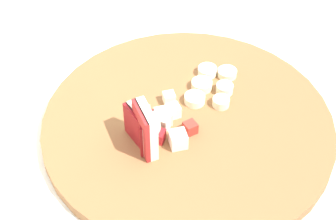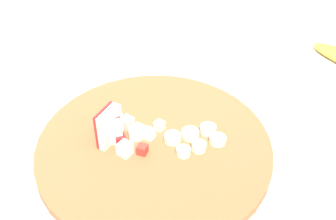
% 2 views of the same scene
% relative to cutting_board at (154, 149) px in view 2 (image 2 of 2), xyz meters
% --- Properties ---
extents(tile_backsplash, '(2.40, 0.04, 1.30)m').
position_rel_cutting_board_xyz_m(tile_backsplash, '(0.09, 0.30, -0.25)').
color(tile_backsplash, silver).
rests_on(tile_backsplash, ground).
extents(cutting_board, '(0.38, 0.38, 0.02)m').
position_rel_cutting_board_xyz_m(cutting_board, '(0.00, 0.00, 0.00)').
color(cutting_board, brown).
rests_on(cutting_board, tiled_countertop).
extents(apple_wedge_fan, '(0.05, 0.06, 0.07)m').
position_rel_cutting_board_xyz_m(apple_wedge_fan, '(-0.06, 0.03, 0.04)').
color(apple_wedge_fan, '#A32323').
rests_on(apple_wedge_fan, cutting_board).
extents(apple_dice_pile, '(0.09, 0.09, 0.02)m').
position_rel_cutting_board_xyz_m(apple_dice_pile, '(-0.03, 0.02, 0.02)').
color(apple_dice_pile, white).
rests_on(apple_dice_pile, cutting_board).
extents(banana_slice_rows, '(0.10, 0.06, 0.01)m').
position_rel_cutting_board_xyz_m(banana_slice_rows, '(0.07, -0.01, 0.01)').
color(banana_slice_rows, beige).
rests_on(banana_slice_rows, cutting_board).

